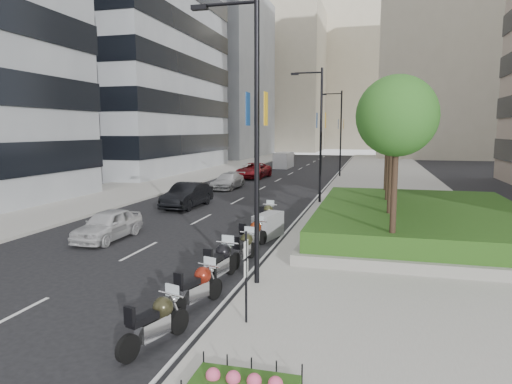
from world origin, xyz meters
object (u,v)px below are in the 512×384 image
(car_a, at_px, (108,225))
(car_d, at_px, (254,170))
(parking_sign, at_px, (246,272))
(motorcycle_2, at_px, (220,263))
(delivery_van, at_px, (283,161))
(motorcycle_1, at_px, (198,287))
(motorcycle_5, at_px, (268,226))
(lamp_post_1, at_px, (319,129))
(lamp_post_2, at_px, (339,129))
(lamp_post_0, at_px, (252,127))
(motorcycle_0, at_px, (156,322))
(motorcycle_4, at_px, (253,235))
(motorcycle_6, at_px, (266,216))
(car_c, at_px, (228,181))
(car_b, at_px, (187,195))
(motorcycle_3, at_px, (244,248))

(car_a, distance_m, car_d, 27.81)
(parking_sign, distance_m, motorcycle_2, 3.75)
(parking_sign, bearing_deg, delivery_van, 100.12)
(motorcycle_1, distance_m, motorcycle_5, 8.69)
(lamp_post_1, bearing_deg, car_d, 119.19)
(parking_sign, bearing_deg, lamp_post_2, 90.99)
(car_a, bearing_deg, motorcycle_5, 17.90)
(lamp_post_0, xyz_separation_m, car_a, (-8.01, 4.45, -4.37))
(motorcycle_0, xyz_separation_m, motorcycle_4, (-0.14, 9.07, -0.00))
(motorcycle_1, bearing_deg, motorcycle_5, 17.31)
(lamp_post_0, bearing_deg, motorcycle_6, 100.32)
(motorcycle_0, distance_m, motorcycle_2, 4.68)
(motorcycle_5, xyz_separation_m, car_a, (-7.00, -2.16, 0.12))
(motorcycle_0, xyz_separation_m, car_d, (-7.45, 36.74, 0.19))
(motorcycle_4, bearing_deg, delivery_van, 27.30)
(lamp_post_0, bearing_deg, motorcycle_2, 170.32)
(car_c, distance_m, delivery_van, 22.53)
(car_c, bearing_deg, lamp_post_0, -67.04)
(lamp_post_0, height_order, car_d, lamp_post_0)
(car_a, distance_m, delivery_van, 41.24)
(motorcycle_0, bearing_deg, parking_sign, -32.15)
(motorcycle_6, bearing_deg, motorcycle_2, -170.15)
(motorcycle_5, relative_size, car_d, 0.35)
(motorcycle_2, xyz_separation_m, car_c, (-7.23, 22.97, 0.01))
(lamp_post_0, xyz_separation_m, car_b, (-7.98, 13.50, -4.27))
(lamp_post_2, height_order, car_d, lamp_post_2)
(lamp_post_1, xyz_separation_m, motorcycle_2, (-1.14, -16.81, -4.41))
(motorcycle_2, distance_m, motorcycle_4, 4.39)
(delivery_van, bearing_deg, lamp_post_1, -73.37)
(car_a, bearing_deg, lamp_post_0, -28.34)
(motorcycle_0, xyz_separation_m, motorcycle_1, (0.05, 2.42, 0.00))
(lamp_post_1, height_order, motorcycle_6, lamp_post_1)
(lamp_post_0, relative_size, motorcycle_2, 3.68)
(motorcycle_6, bearing_deg, delivery_van, 16.70)
(lamp_post_0, xyz_separation_m, motorcycle_2, (-1.14, 0.19, -4.41))
(motorcycle_4, height_order, delivery_van, delivery_van)
(motorcycle_1, relative_size, delivery_van, 0.45)
(motorcycle_5, xyz_separation_m, car_b, (-6.96, 6.88, 0.22))
(motorcycle_1, bearing_deg, motorcycle_2, 20.30)
(car_a, bearing_deg, car_c, 91.84)
(car_b, height_order, car_d, car_b)
(motorcycle_6, xyz_separation_m, car_b, (-6.38, 4.75, 0.18))
(lamp_post_1, height_order, parking_sign, lamp_post_1)
(parking_sign, distance_m, car_a, 11.45)
(parking_sign, relative_size, motorcycle_6, 1.09)
(car_a, bearing_deg, car_b, 90.52)
(motorcycle_2, distance_m, motorcycle_3, 2.24)
(motorcycle_6, height_order, car_d, car_d)
(car_c, bearing_deg, car_b, -84.57)
(parking_sign, xyz_separation_m, motorcycle_3, (-1.62, 5.43, -0.87))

